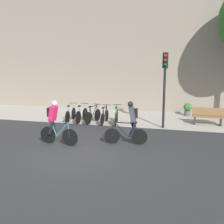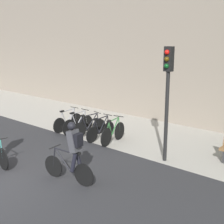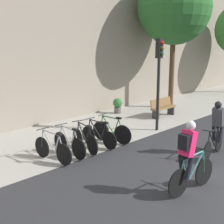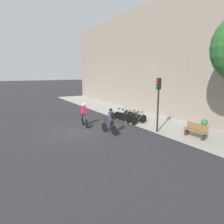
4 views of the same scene
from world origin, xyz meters
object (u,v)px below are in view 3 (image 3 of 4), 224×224
Objects in this scene: traffic_light_pole at (159,68)px; parked_bike_1 at (69,144)px; parked_bike_4 at (112,131)px; cyclist_pink at (189,156)px; cyclist_grey at (217,126)px; parked_bike_2 at (85,139)px; parked_bike_0 at (53,149)px; potted_plant at (118,105)px; bench at (163,107)px; parked_bike_3 at (99,136)px.

parked_bike_1 is at bearing 176.62° from traffic_light_pole.
parked_bike_4 is 3.28m from traffic_light_pole.
cyclist_pink reaches higher than cyclist_grey.
parked_bike_2 is (0.29, 4.04, -0.55)m from cyclist_pink.
parked_bike_1 is at bearing 134.99° from cyclist_grey.
parked_bike_0 is 2.60m from parked_bike_4.
parked_bike_4 reaches higher than parked_bike_1.
parked_bike_1 reaches higher than potted_plant.
parked_bike_1 reaches higher than bench.
traffic_light_pole reaches higher than cyclist_grey.
traffic_light_pole reaches higher than parked_bike_1.
traffic_light_pole is (1.09, 3.06, 1.62)m from cyclist_grey.
parked_bike_3 is at bearing -144.42° from potted_plant.
cyclist_grey is at bearing -127.40° from bench.
traffic_light_pole is 4.14m from potted_plant.
parked_bike_3 reaches higher than potted_plant.
cyclist_grey reaches higher than parked_bike_4.
cyclist_pink is 4.20m from parked_bike_0.
cyclist_grey is at bearing -51.19° from parked_bike_2.
parked_bike_1 is at bearing 179.93° from parked_bike_3.
parked_bike_2 is (1.30, 0.00, -0.00)m from parked_bike_0.
parked_bike_3 is (1.30, -0.00, -0.02)m from parked_bike_1.
parked_bike_4 is at bearing -167.96° from bench.
cyclist_grey is 4.29m from parked_bike_2.
cyclist_pink is 1.10× the size of parked_bike_2.
cyclist_pink is at bearing -111.53° from parked_bike_4.
parked_bike_0 is 1.02× the size of parked_bike_4.
parked_bike_2 reaches higher than parked_bike_3.
bench is (5.32, 1.00, 0.08)m from parked_bike_3.
parked_bike_2 is at bearing -170.52° from bench.
parked_bike_0 is (-1.01, 4.04, -0.55)m from cyclist_pink.
parked_bike_0 is (-3.97, 3.32, -0.55)m from cyclist_grey.
parked_bike_0 is 1.05× the size of bench.
potted_plant is (3.66, 3.08, 0.02)m from parked_bike_4.
traffic_light_pole is (5.06, -0.26, 2.17)m from parked_bike_0.
parked_bike_3 is at bearing -0.02° from parked_bike_0.
parked_bike_0 is 0.65m from parked_bike_1.
parked_bike_3 is 5.30m from potted_plant.
cyclist_grey is 0.47× the size of traffic_light_pole.
bench is (6.62, 1.00, 0.06)m from parked_bike_1.
bench is at bearing 38.81° from cyclist_pink.
bench is (7.27, 1.00, 0.07)m from parked_bike_0.
traffic_light_pole is (2.46, -0.26, 2.15)m from parked_bike_4.
traffic_light_pole is at bearing -150.39° from bench.
traffic_light_pole reaches higher than parked_bike_0.
parked_bike_4 is 4.77m from bench.
parked_bike_0 is 7.33m from bench.
cyclist_grey is (2.96, 0.72, -0.00)m from cyclist_pink.
parked_bike_2 reaches higher than bench.
parked_bike_2 is at bearing -179.96° from parked_bike_4.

